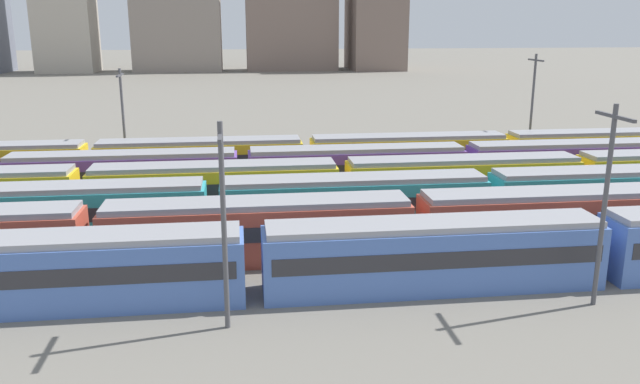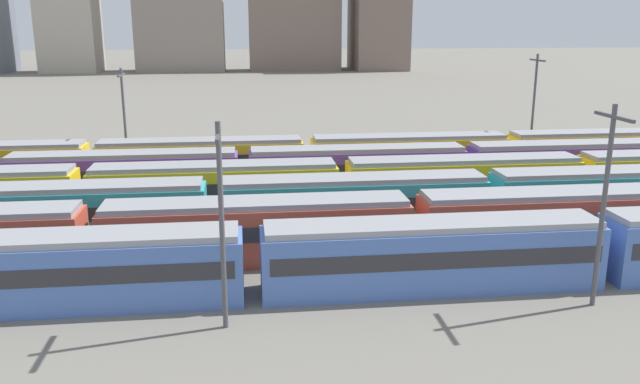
% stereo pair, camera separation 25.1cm
% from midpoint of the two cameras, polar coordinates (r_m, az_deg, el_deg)
% --- Properties ---
extents(train_track_0, '(93.60, 3.06, 3.75)m').
position_cam_midpoint_polar(train_track_0, '(34.66, 10.07, -5.46)').
color(train_track_0, '#4C70BC').
rests_on(train_track_0, ground_plane).
extents(train_track_1, '(55.80, 3.06, 3.75)m').
position_cam_midpoint_polar(train_track_1, '(38.15, -5.35, -3.38)').
color(train_track_1, '#BC4C38').
rests_on(train_track_1, ground_plane).
extents(train_track_2, '(112.50, 3.06, 3.75)m').
position_cam_midpoint_polar(train_track_2, '(46.30, 14.78, -0.55)').
color(train_track_2, teal).
rests_on(train_track_2, ground_plane).
extents(train_track_3, '(112.50, 3.06, 3.75)m').
position_cam_midpoint_polar(train_track_3, '(54.86, 22.02, 1.21)').
color(train_track_3, yellow).
rests_on(train_track_3, ground_plane).
extents(train_track_4, '(74.70, 3.06, 3.75)m').
position_cam_midpoint_polar(train_track_4, '(53.20, -6.63, 1.81)').
color(train_track_4, '#6B429E').
rests_on(train_track_4, ground_plane).
extents(train_track_5, '(112.50, 3.06, 3.75)m').
position_cam_midpoint_polar(train_track_5, '(63.29, 16.30, 3.40)').
color(train_track_5, yellow).
rests_on(train_track_5, ground_plane).
extents(catenary_pole_0, '(0.24, 3.20, 9.65)m').
position_cam_midpoint_polar(catenary_pole_0, '(29.02, -8.45, -2.19)').
color(catenary_pole_0, '#4C4C51').
rests_on(catenary_pole_0, ground_plane).
extents(catenary_pole_1, '(0.24, 3.20, 10.80)m').
position_cam_midpoint_polar(catenary_pole_1, '(67.00, 18.45, 7.36)').
color(catenary_pole_1, '#4C4C51').
rests_on(catenary_pole_1, ground_plane).
extents(catenary_pole_2, '(0.24, 3.20, 10.09)m').
position_cam_midpoint_polar(catenary_pole_2, '(33.92, 24.03, -0.45)').
color(catenary_pole_2, '#4C4C51').
rests_on(catenary_pole_2, ground_plane).
extents(catenary_pole_3, '(0.24, 3.20, 9.77)m').
position_cam_midpoint_polar(catenary_pole_3, '(61.54, -16.78, 6.39)').
color(catenary_pole_3, '#4C4C51').
rests_on(catenary_pole_3, ground_plane).
extents(distant_building_1, '(15.40, 13.80, 31.13)m').
position_cam_midpoint_polar(distant_building_1, '(198.37, -21.33, 14.35)').
color(distant_building_1, '#B2A899').
rests_on(distant_building_1, ground_plane).
extents(distant_building_3, '(26.06, 12.39, 27.59)m').
position_cam_midpoint_polar(distant_building_3, '(193.28, -2.26, 14.80)').
color(distant_building_3, '#7A665B').
rests_on(distant_building_3, ground_plane).
extents(distant_building_4, '(15.08, 20.47, 31.68)m').
position_cam_midpoint_polar(distant_building_4, '(196.86, 5.22, 15.35)').
color(distant_building_4, '#7A665B').
rests_on(distant_building_4, ground_plane).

